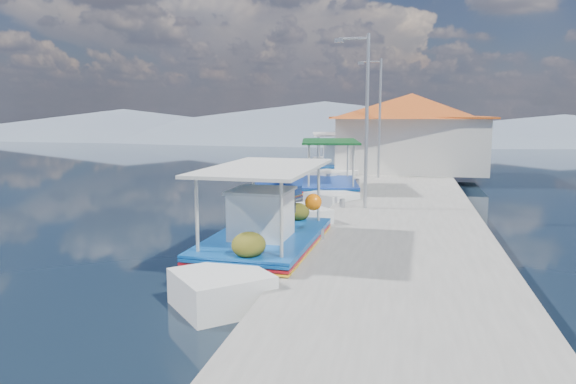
# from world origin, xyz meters

# --- Properties ---
(ground) EXTENTS (160.00, 160.00, 0.00)m
(ground) POSITION_xyz_m (0.00, 0.00, 0.00)
(ground) COLOR black
(ground) RESTS_ON ground
(quay) EXTENTS (5.00, 44.00, 0.50)m
(quay) POSITION_xyz_m (5.90, 6.00, 0.25)
(quay) COLOR #A09C96
(quay) RESTS_ON ground
(bollards) EXTENTS (0.20, 17.20, 0.30)m
(bollards) POSITION_xyz_m (3.80, 5.25, 0.65)
(bollards) COLOR #A5A8AD
(bollards) RESTS_ON quay
(main_caique) EXTENTS (2.69, 8.59, 2.83)m
(main_caique) POSITION_xyz_m (2.56, -3.95, 0.54)
(main_caique) COLOR white
(main_caique) RESTS_ON ground
(caique_green_canopy) EXTENTS (3.18, 7.70, 2.92)m
(caique_green_canopy) POSITION_xyz_m (2.72, 6.51, 0.44)
(caique_green_canopy) COLOR white
(caique_green_canopy) RESTS_ON ground
(caique_blue_hull) EXTENTS (2.77, 5.47, 1.02)m
(caique_blue_hull) POSITION_xyz_m (-0.23, 10.74, 0.27)
(caique_blue_hull) COLOR #1B3FA4
(caique_blue_hull) RESTS_ON ground
(caique_far) EXTENTS (3.42, 8.09, 2.88)m
(caique_far) POSITION_xyz_m (1.83, 14.65, 0.53)
(caique_far) COLOR white
(caique_far) RESTS_ON ground
(harbor_building) EXTENTS (10.49, 10.49, 4.40)m
(harbor_building) POSITION_xyz_m (6.20, 15.00, 2.78)
(harbor_building) COLOR silver
(harbor_building) RESTS_ON quay
(lamp_post_near) EXTENTS (1.21, 0.14, 6.00)m
(lamp_post_near) POSITION_xyz_m (4.51, 2.00, 3.85)
(lamp_post_near) COLOR #A5A8AD
(lamp_post_near) RESTS_ON quay
(lamp_post_far) EXTENTS (1.21, 0.14, 6.00)m
(lamp_post_far) POSITION_xyz_m (4.51, 11.00, 3.85)
(lamp_post_far) COLOR #A5A8AD
(lamp_post_far) RESTS_ON quay
(mountain_ridge) EXTENTS (171.40, 96.00, 5.50)m
(mountain_ridge) POSITION_xyz_m (6.54, 56.00, 2.04)
(mountain_ridge) COLOR slate
(mountain_ridge) RESTS_ON ground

